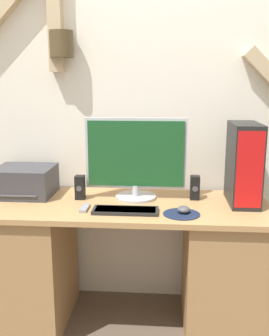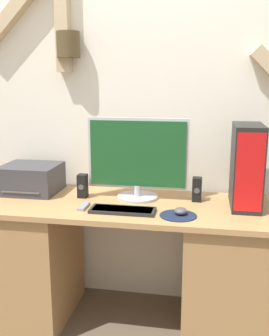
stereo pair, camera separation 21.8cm
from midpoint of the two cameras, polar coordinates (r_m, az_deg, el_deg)
wall_back at (r=2.52m, az=2.65°, el=10.42°), size 6.40×0.19×2.70m
desk at (r=2.40m, az=1.32°, el=-13.59°), size 1.65×0.64×0.77m
monitor at (r=2.30m, az=3.20°, el=1.48°), size 0.59×0.24×0.48m
keyboard at (r=2.11m, az=1.23°, el=-6.17°), size 0.35×0.13×0.02m
mousepad at (r=2.08m, az=9.38°, el=-6.88°), size 0.19×0.19×0.00m
mouse at (r=2.09m, az=9.71°, el=-6.22°), size 0.07×0.07×0.04m
computer_tower at (r=2.26m, az=18.65°, el=0.22°), size 0.16×0.33×0.46m
printer at (r=2.52m, az=-12.41°, el=-1.53°), size 0.35×0.31×0.17m
speaker_left at (r=2.36m, az=-4.93°, el=-2.64°), size 0.05×0.06×0.14m
speaker_right at (r=2.33m, az=11.73°, el=-3.09°), size 0.05×0.06×0.14m
remote_control at (r=2.18m, az=-4.57°, el=-5.63°), size 0.04×0.13×0.02m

